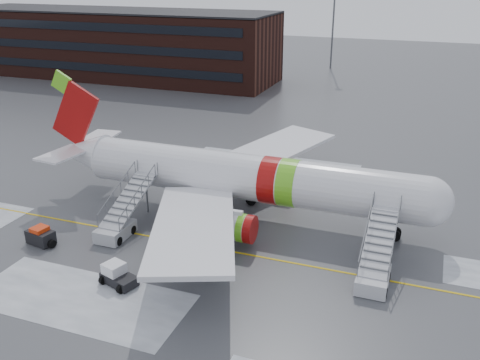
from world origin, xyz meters
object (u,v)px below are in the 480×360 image
at_px(baggage_tractor, 41,237).
at_px(airliner, 238,177).
at_px(pushback_tug, 117,275).
at_px(airstair_fwd, 375,267).
at_px(airstair_aft, 120,221).

bearing_deg(baggage_tractor, airliner, 39.88).
xyz_separation_m(pushback_tug, baggage_tractor, (-8.47, 2.71, -0.04)).
relative_size(airstair_fwd, pushback_tug, 2.79).
bearing_deg(baggage_tractor, pushback_tug, -17.73).
bearing_deg(airliner, baggage_tractor, -140.12).
height_order(airstair_fwd, baggage_tractor, airstair_fwd).
xyz_separation_m(airliner, airstair_aft, (-7.38, -6.54, -2.35)).
distance_m(airstair_aft, pushback_tug, 7.33).
bearing_deg(airliner, airstair_aft, -138.46).
bearing_deg(airstair_fwd, airliner, 151.87).
xyz_separation_m(airstair_aft, pushback_tug, (3.73, -6.30, -0.44)).
height_order(airstair_fwd, airstair_aft, same).
relative_size(pushback_tug, baggage_tractor, 1.00).
relative_size(airliner, airstair_aft, 4.55).
relative_size(airstair_fwd, airstair_aft, 1.00).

